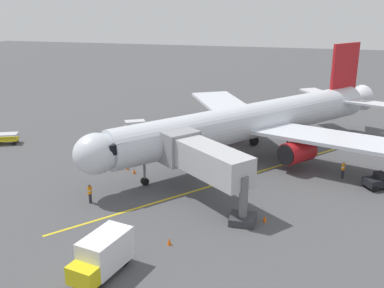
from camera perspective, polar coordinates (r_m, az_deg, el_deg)
ground_plane at (r=52.68m, az=8.53°, el=-0.75°), size 220.00×220.00×0.00m
apron_lead_in_line at (r=44.88m, az=6.54°, el=-4.10°), size 26.31×30.44×0.01m
airplane at (r=49.44m, az=7.82°, el=2.87°), size 32.36×33.63×11.50m
jet_bridge at (r=38.62m, az=1.04°, el=-1.78°), size 9.92×9.01×5.40m
ground_crew_marshaller at (r=39.75m, az=-12.81°, el=-6.13°), size 0.26×0.40×1.71m
ground_crew_wing_walker at (r=46.30m, az=18.61°, el=-3.09°), size 0.38×0.46×1.71m
baggage_cart_near_nose at (r=60.15m, az=-7.23°, el=2.37°), size 2.95×2.45×1.27m
tug_portside at (r=45.12m, az=22.49°, el=-4.37°), size 2.74×2.46×1.50m
baggage_cart_starboard_side at (r=58.53m, az=-22.44°, el=0.65°), size 2.94×2.31×1.27m
box_truck_rear_apron at (r=29.86m, az=-11.36°, el=-13.68°), size 2.98×4.93×2.62m
safety_cone_nose_left at (r=32.98m, az=-2.90°, el=-12.24°), size 0.32×0.32×0.55m
safety_cone_nose_right at (r=46.69m, az=-8.19°, el=-2.91°), size 0.32×0.32×0.55m
safety_cone_wing_port at (r=36.46m, az=9.21°, el=-9.30°), size 0.32×0.32×0.55m
safety_cone_wing_starboard at (r=45.59m, az=-7.35°, el=-3.40°), size 0.32×0.32×0.55m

